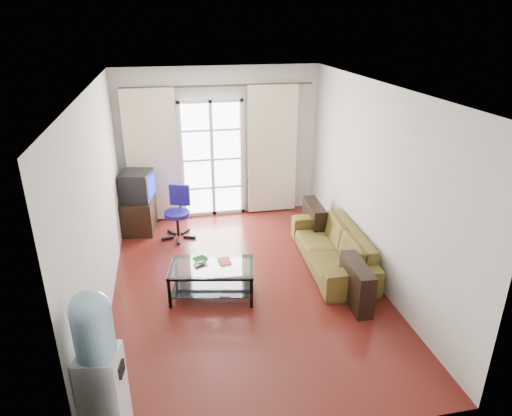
{
  "coord_description": "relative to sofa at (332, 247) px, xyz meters",
  "views": [
    {
      "loc": [
        -0.94,
        -5.39,
        3.47
      ],
      "look_at": [
        0.22,
        0.35,
        1.0
      ],
      "focal_mm": 32.0,
      "sensor_mm": 36.0,
      "label": 1
    }
  ],
  "objects": [
    {
      "name": "floor",
      "position": [
        -1.37,
        -0.29,
        -0.29
      ],
      "size": [
        5.2,
        5.2,
        0.0
      ],
      "primitive_type": "plane",
      "color": "maroon",
      "rests_on": "ground"
    },
    {
      "name": "ceiling",
      "position": [
        -1.37,
        -0.29,
        2.41
      ],
      "size": [
        5.2,
        5.2,
        0.0
      ],
      "primitive_type": "plane",
      "rotation": [
        3.14,
        0.0,
        0.0
      ],
      "color": "white",
      "rests_on": "wall_back"
    },
    {
      "name": "wall_back",
      "position": [
        -1.37,
        2.31,
        1.06
      ],
      "size": [
        3.6,
        0.02,
        2.7
      ],
      "primitive_type": "cube",
      "color": "silver",
      "rests_on": "floor"
    },
    {
      "name": "wall_front",
      "position": [
        -1.37,
        -2.89,
        1.06
      ],
      "size": [
        3.6,
        0.02,
        2.7
      ],
      "primitive_type": "cube",
      "color": "silver",
      "rests_on": "floor"
    },
    {
      "name": "wall_left",
      "position": [
        -3.17,
        -0.29,
        1.06
      ],
      "size": [
        0.02,
        5.2,
        2.7
      ],
      "primitive_type": "cube",
      "color": "silver",
      "rests_on": "floor"
    },
    {
      "name": "wall_right",
      "position": [
        0.43,
        -0.29,
        1.06
      ],
      "size": [
        0.02,
        5.2,
        2.7
      ],
      "primitive_type": "cube",
      "color": "silver",
      "rests_on": "floor"
    },
    {
      "name": "french_door",
      "position": [
        -1.52,
        2.25,
        0.78
      ],
      "size": [
        1.16,
        0.06,
        2.15
      ],
      "color": "white",
      "rests_on": "wall_back"
    },
    {
      "name": "curtain_rod",
      "position": [
        -1.37,
        2.21,
        2.09
      ],
      "size": [
        3.3,
        0.04,
        0.04
      ],
      "primitive_type": "cylinder",
      "rotation": [
        0.0,
        1.57,
        0.0
      ],
      "color": "#4C3F2D",
      "rests_on": "wall_back"
    },
    {
      "name": "curtain_left",
      "position": [
        -2.57,
        2.19,
        0.91
      ],
      "size": [
        0.9,
        0.07,
        2.35
      ],
      "primitive_type": "cube",
      "color": "#EDE7BE",
      "rests_on": "curtain_rod"
    },
    {
      "name": "curtain_right",
      "position": [
        -0.42,
        2.19,
        0.91
      ],
      "size": [
        0.9,
        0.07,
        2.35
      ],
      "primitive_type": "cube",
      "color": "#EDE7BE",
      "rests_on": "curtain_rod"
    },
    {
      "name": "radiator",
      "position": [
        -0.57,
        2.21,
        0.04
      ],
      "size": [
        0.64,
        0.12,
        0.64
      ],
      "primitive_type": "cube",
      "color": "gray",
      "rests_on": "floor"
    },
    {
      "name": "sofa",
      "position": [
        0.0,
        0.0,
        0.0
      ],
      "size": [
        2.08,
        0.96,
        0.59
      ],
      "primitive_type": "imported",
      "rotation": [
        0.0,
        0.0,
        -1.62
      ],
      "color": "brown",
      "rests_on": "floor"
    },
    {
      "name": "coffee_table",
      "position": [
        -1.85,
        -0.46,
        -0.01
      ],
      "size": [
        1.2,
        0.83,
        0.45
      ],
      "rotation": [
        0.0,
        0.0,
        -0.19
      ],
      "color": "silver",
      "rests_on": "floor"
    },
    {
      "name": "bowl",
      "position": [
        -1.98,
        -0.33,
        0.18
      ],
      "size": [
        0.35,
        0.35,
        0.05
      ],
      "primitive_type": "imported",
      "rotation": [
        0.0,
        0.0,
        0.41
      ],
      "color": "#3A9034",
      "rests_on": "coffee_table"
    },
    {
      "name": "book",
      "position": [
        -1.74,
        -0.4,
        0.16
      ],
      "size": [
        0.19,
        0.24,
        0.02
      ],
      "primitive_type": "imported",
      "rotation": [
        0.0,
        0.0,
        0.08
      ],
      "color": "maroon",
      "rests_on": "coffee_table"
    },
    {
      "name": "remote",
      "position": [
        -2.0,
        -0.46,
        0.16
      ],
      "size": [
        0.15,
        0.11,
        0.02
      ],
      "primitive_type": "cube",
      "rotation": [
        0.0,
        0.0,
        0.52
      ],
      "color": "black",
      "rests_on": "coffee_table"
    },
    {
      "name": "tv_stand",
      "position": [
        -2.87,
        1.86,
        -0.0
      ],
      "size": [
        0.61,
        0.85,
        0.58
      ],
      "primitive_type": "cube",
      "rotation": [
        0.0,
        0.0,
        -0.11
      ],
      "color": "black",
      "rests_on": "floor"
    },
    {
      "name": "crt_tv",
      "position": [
        -2.87,
        1.82,
        0.53
      ],
      "size": [
        0.62,
        0.63,
        0.49
      ],
      "rotation": [
        0.0,
        0.0,
        -0.24
      ],
      "color": "black",
      "rests_on": "tv_stand"
    },
    {
      "name": "task_chair",
      "position": [
        -2.21,
        1.41,
        -0.03
      ],
      "size": [
        0.77,
        0.77,
        0.88
      ],
      "rotation": [
        0.0,
        0.0,
        -0.36
      ],
      "color": "black",
      "rests_on": "floor"
    },
    {
      "name": "water_cooler",
      "position": [
        -2.96,
        -2.64,
        0.54
      ],
      "size": [
        0.38,
        0.37,
        1.6
      ],
      "rotation": [
        0.0,
        0.0,
        -0.16
      ],
      "color": "silver",
      "rests_on": "floor"
    }
  ]
}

